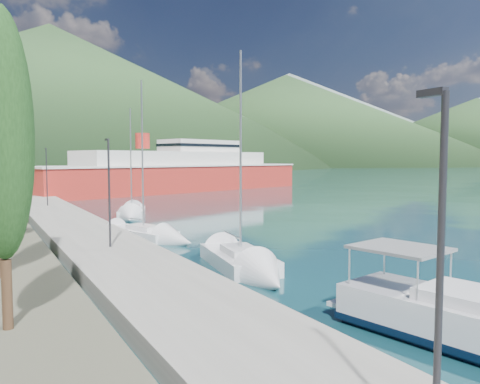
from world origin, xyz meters
TOP-DOWN VIEW (x-y plane):
  - ground at (0.00, 120.00)m, footprint 1400.00×1400.00m
  - quay at (-9.00, 26.00)m, footprint 5.00×88.00m
  - hills_far at (138.59, 618.73)m, footprint 1480.00×900.00m
  - hills_near at (98.04, 372.50)m, footprint 1010.00×520.00m
  - lamp_posts at (-9.00, 14.63)m, footprint 0.15×48.46m
  - sailboat_near at (-3.78, 6.11)m, footprint 3.96×8.82m
  - sailboat_mid at (-4.53, 17.51)m, footprint 5.01×8.66m
  - sailboat_far at (-2.71, 30.41)m, footprint 4.98×8.28m
  - ferry at (15.80, 64.28)m, footprint 53.64×25.79m

SIDE VIEW (x-z plane):
  - ground at x=0.00m, z-range 0.00..0.00m
  - sailboat_mid at x=-4.53m, z-range -5.76..6.35m
  - sailboat_far at x=-2.71m, z-range -5.48..6.13m
  - sailboat_near at x=-3.78m, z-range -5.79..6.44m
  - quay at x=-9.00m, z-range 0.00..0.80m
  - ferry at x=15.80m, z-range -2.05..8.41m
  - lamp_posts at x=-9.00m, z-range 1.05..7.11m
  - hills_near at x=98.04m, z-range -8.32..106.68m
  - hills_far at x=138.59m, z-range -12.61..167.39m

